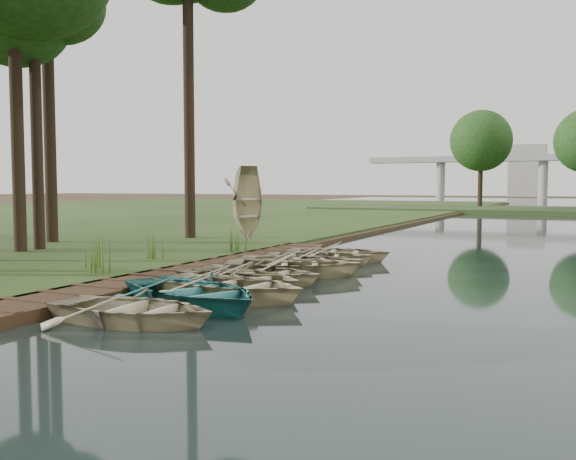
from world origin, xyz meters
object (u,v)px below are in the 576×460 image
at_px(rowboat_0, 133,305).
at_px(rowboat_1, 192,289).
at_px(boardwalk, 196,272).
at_px(rowboat_2, 230,282).
at_px(stored_rowboat, 248,235).

bearing_deg(rowboat_0, rowboat_1, -6.78).
distance_m(boardwalk, rowboat_0, 6.42).
distance_m(rowboat_0, rowboat_1, 1.79).
height_order(rowboat_1, rowboat_2, rowboat_1).
bearing_deg(rowboat_0, rowboat_2, -9.17).
bearing_deg(rowboat_1, rowboat_2, 12.06).
height_order(rowboat_1, stored_rowboat, stored_rowboat).
height_order(rowboat_0, rowboat_1, rowboat_1).
height_order(boardwalk, rowboat_2, rowboat_2).
xyz_separation_m(boardwalk, rowboat_0, (2.50, -5.90, 0.25)).
height_order(rowboat_0, rowboat_2, rowboat_2).
bearing_deg(boardwalk, rowboat_2, -45.86).
xyz_separation_m(rowboat_2, stored_rowboat, (-5.18, 10.24, 0.18)).
relative_size(rowboat_1, rowboat_2, 1.04).
bearing_deg(rowboat_1, boardwalk, 54.51).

